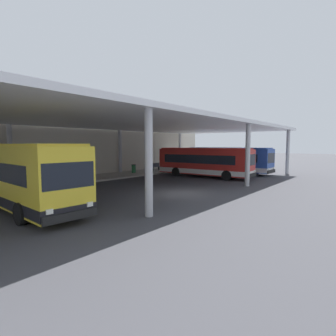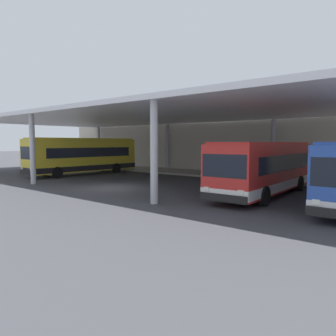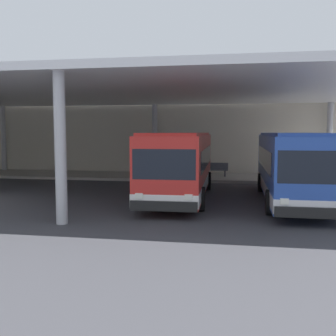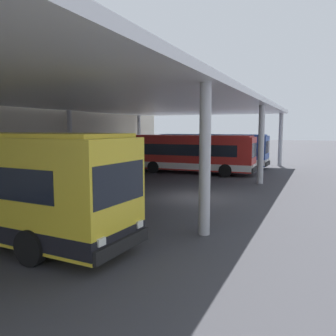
{
  "view_description": "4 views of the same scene",
  "coord_description": "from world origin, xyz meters",
  "px_view_note": "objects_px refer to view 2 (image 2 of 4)",
  "views": [
    {
      "loc": [
        -15.78,
        -11.32,
        3.53
      ],
      "look_at": [
        1.67,
        2.51,
        1.59
      ],
      "focal_mm": 28.79,
      "sensor_mm": 36.0,
      "label": 1
    },
    {
      "loc": [
        16.93,
        -14.51,
        3.15
      ],
      "look_at": [
        2.49,
        3.1,
        1.31
      ],
      "focal_mm": 33.87,
      "sensor_mm": 36.0,
      "label": 2
    },
    {
      "loc": [
        12.14,
        -15.21,
        3.2
      ],
      "look_at": [
        8.64,
        5.0,
        1.33
      ],
      "focal_mm": 42.02,
      "sensor_mm": 36.0,
      "label": 3
    },
    {
      "loc": [
        -17.49,
        -6.1,
        3.71
      ],
      "look_at": [
        1.36,
        2.2,
        1.35
      ],
      "focal_mm": 36.86,
      "sensor_mm": 36.0,
      "label": 4
    }
  ],
  "objects_px": {
    "trash_bin": "(271,172)",
    "banner_sign": "(131,153)",
    "bench_waiting": "(322,175)",
    "bus_nearest_bay": "(83,156)",
    "bus_second_bay": "(265,168)"
  },
  "relations": [
    {
      "from": "bus_second_bay",
      "to": "bench_waiting",
      "type": "xyz_separation_m",
      "value": [
        1.25,
        8.1,
        -0.99
      ]
    },
    {
      "from": "bus_nearest_bay",
      "to": "trash_bin",
      "type": "relative_size",
      "value": 11.69
    },
    {
      "from": "bench_waiting",
      "to": "bus_second_bay",
      "type": "bearing_deg",
      "value": -98.74
    },
    {
      "from": "bus_nearest_bay",
      "to": "bench_waiting",
      "type": "distance_m",
      "value": 21.43
    },
    {
      "from": "bench_waiting",
      "to": "banner_sign",
      "type": "bearing_deg",
      "value": -177.51
    },
    {
      "from": "bench_waiting",
      "to": "trash_bin",
      "type": "bearing_deg",
      "value": -179.39
    },
    {
      "from": "bus_second_bay",
      "to": "trash_bin",
      "type": "height_order",
      "value": "bus_second_bay"
    },
    {
      "from": "trash_bin",
      "to": "banner_sign",
      "type": "xyz_separation_m",
      "value": [
        -16.14,
        -0.83,
        1.3
      ]
    },
    {
      "from": "bus_nearest_bay",
      "to": "trash_bin",
      "type": "height_order",
      "value": "bus_nearest_bay"
    },
    {
      "from": "banner_sign",
      "to": "bus_second_bay",
      "type": "bearing_deg",
      "value": -20.93
    },
    {
      "from": "bus_second_bay",
      "to": "bench_waiting",
      "type": "relative_size",
      "value": 5.88
    },
    {
      "from": "trash_bin",
      "to": "bus_second_bay",
      "type": "bearing_deg",
      "value": -71.21
    },
    {
      "from": "bus_nearest_bay",
      "to": "banner_sign",
      "type": "relative_size",
      "value": 3.58
    },
    {
      "from": "bus_second_bay",
      "to": "banner_sign",
      "type": "height_order",
      "value": "banner_sign"
    },
    {
      "from": "bench_waiting",
      "to": "bus_nearest_bay",
      "type": "bearing_deg",
      "value": -159.55
    }
  ]
}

